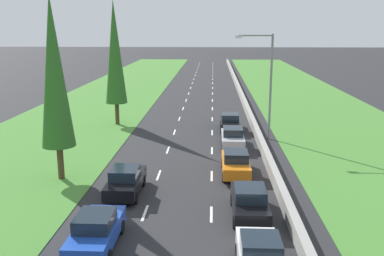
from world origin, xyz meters
name	(u,v)px	position (x,y,z in m)	size (l,w,h in m)	color
ground_plane	(200,97)	(0.00, 60.00, 0.00)	(300.00, 300.00, 0.00)	#28282B
grass_verge_left	(110,96)	(-12.65, 60.00, 0.02)	(14.00, 140.00, 0.04)	#478433
grass_verge_right	(304,97)	(14.35, 60.00, 0.02)	(14.00, 140.00, 0.04)	#478433
median_barrier	(241,94)	(5.70, 60.00, 0.42)	(0.44, 120.00, 0.85)	#9E9B93
lane_markings	(200,97)	(0.00, 60.00, 0.01)	(3.64, 116.00, 0.01)	white
white_hatchback_right_lane	(260,256)	(3.65, 15.38, 0.84)	(1.74, 3.90, 1.72)	white
black_sedan_right_lane	(250,202)	(3.70, 20.86, 0.81)	(1.82, 4.50, 1.64)	black
orange_sedan_right_lane	(236,163)	(3.31, 27.35, 0.81)	(1.82, 4.50, 1.64)	orange
silver_sedan_right_lane	(233,137)	(3.42, 34.17, 0.81)	(1.82, 4.50, 1.64)	silver
blue_sedan_left_lane	(96,230)	(-3.32, 17.28, 0.81)	(1.82, 4.50, 1.64)	#1E47B7
black_sedan_left_lane	(126,181)	(-3.26, 23.63, 0.81)	(1.82, 4.50, 1.64)	black
black_sedan_right_lane_sixth	(230,122)	(3.41, 39.94, 0.81)	(1.82, 4.50, 1.64)	black
poplar_tree_second	(54,73)	(-7.92, 26.03, 6.83)	(2.09, 2.09, 11.56)	#4C3823
poplar_tree_third	(115,53)	(-7.73, 42.05, 7.12)	(2.10, 2.10, 12.14)	#4C3823
street_light_mast	(267,79)	(6.33, 36.92, 5.23)	(3.20, 0.28, 9.00)	gray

